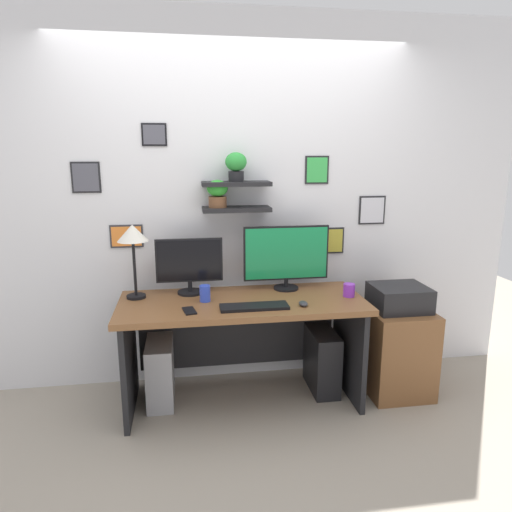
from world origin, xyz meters
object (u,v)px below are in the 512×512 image
(keyboard, at_px, (254,307))
(coffee_mug, at_px, (349,290))
(monitor_left, at_px, (189,264))
(desk_lamp, at_px, (133,238))
(computer_mouse, at_px, (303,304))
(desk, at_px, (242,326))
(cell_phone, at_px, (189,311))
(water_cup, at_px, (205,293))
(computer_tower_left, at_px, (160,372))
(computer_tower_right, at_px, (322,360))
(printer, at_px, (399,298))
(monitor_right, at_px, (286,256))
(drawer_cabinet, at_px, (395,350))

(keyboard, xyz_separation_m, coffee_mug, (0.69, 0.14, 0.04))
(monitor_left, bearing_deg, desk_lamp, -171.75)
(desk_lamp, bearing_deg, computer_mouse, -17.24)
(desk, height_order, monitor_left, monitor_left)
(cell_phone, height_order, water_cup, water_cup)
(computer_tower_left, bearing_deg, computer_tower_right, -0.32)
(monitor_left, relative_size, printer, 1.22)
(desk_lamp, bearing_deg, computer_tower_right, -3.48)
(desk, relative_size, cell_phone, 11.85)
(keyboard, relative_size, computer_tower_left, 0.99)
(monitor_right, relative_size, printer, 1.63)
(computer_mouse, bearing_deg, computer_tower_left, 164.39)
(computer_mouse, bearing_deg, cell_phone, 179.74)
(keyboard, xyz_separation_m, cell_phone, (-0.41, 0.00, -0.01))
(printer, bearing_deg, coffee_mug, -176.82)
(monitor_left, bearing_deg, keyboard, -44.20)
(desk_lamp, bearing_deg, computer_tower_left, -27.44)
(drawer_cabinet, relative_size, computer_tower_right, 1.39)
(coffee_mug, xyz_separation_m, computer_tower_left, (-1.31, 0.12, -0.57))
(keyboard, xyz_separation_m, desk_lamp, (-0.77, 0.34, 0.41))
(monitor_left, distance_m, computer_tower_left, 0.78)
(monitor_right, xyz_separation_m, computer_mouse, (0.03, -0.39, -0.23))
(cell_phone, xyz_separation_m, coffee_mug, (1.10, 0.14, 0.04))
(coffee_mug, bearing_deg, drawer_cabinet, 3.18)
(desk_lamp, bearing_deg, cell_phone, -43.27)
(drawer_cabinet, bearing_deg, computer_tower_left, 176.67)
(monitor_left, xyz_separation_m, printer, (1.47, -0.23, -0.24))
(computer_mouse, xyz_separation_m, desk_lamp, (-1.09, 0.34, 0.40))
(computer_mouse, distance_m, coffee_mug, 0.39)
(monitor_left, distance_m, computer_tower_right, 1.20)
(water_cup, xyz_separation_m, printer, (1.38, -0.02, -0.09))
(printer, relative_size, computer_tower_right, 0.84)
(desk, xyz_separation_m, computer_mouse, (0.38, -0.23, 0.22))
(printer, bearing_deg, cell_phone, -173.71)
(monitor_left, distance_m, printer, 1.51)
(monitor_right, bearing_deg, coffee_mug, -32.22)
(coffee_mug, xyz_separation_m, drawer_cabinet, (0.39, 0.02, -0.48))
(cell_phone, xyz_separation_m, computer_tower_left, (-0.22, 0.26, -0.53))
(computer_tower_right, bearing_deg, computer_mouse, -130.46)
(computer_mouse, distance_m, desk_lamp, 1.21)
(monitor_right, height_order, water_cup, monitor_right)
(keyboard, bearing_deg, computer_mouse, -0.52)
(drawer_cabinet, bearing_deg, coffee_mug, -176.82)
(monitor_left, height_order, coffee_mug, monitor_left)
(keyboard, bearing_deg, desk, 103.35)
(printer, bearing_deg, desk_lamp, 174.65)
(monitor_left, height_order, computer_mouse, monitor_left)
(desk_lamp, xyz_separation_m, printer, (1.84, -0.17, -0.45))
(monitor_left, bearing_deg, water_cup, -64.61)
(computer_tower_right, bearing_deg, water_cup, -175.43)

